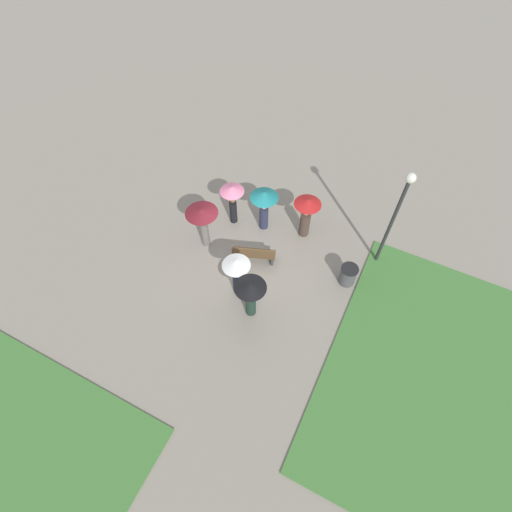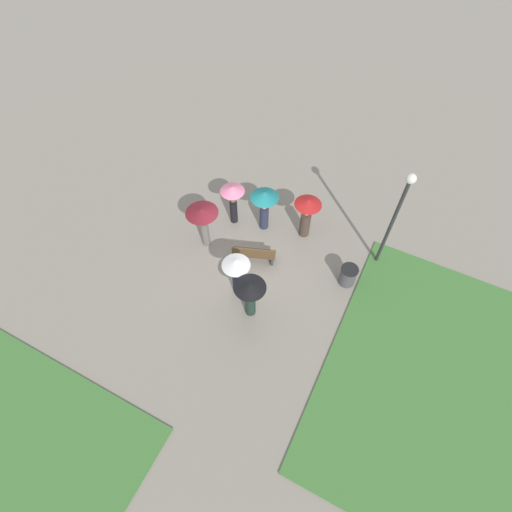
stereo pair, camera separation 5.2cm
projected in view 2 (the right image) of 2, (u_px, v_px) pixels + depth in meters
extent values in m
plane|color=gray|center=(245.00, 254.00, 14.95)|extent=(90.00, 90.00, 0.00)
cube|color=#427A38|center=(454.00, 391.00, 11.99)|extent=(7.59, 8.77, 0.06)
cube|color=brown|center=(254.00, 253.00, 14.45)|extent=(1.60, 0.93, 0.05)
cube|color=brown|center=(254.00, 253.00, 14.14)|extent=(1.47, 0.58, 0.45)
cube|color=#383D42|center=(272.00, 258.00, 14.59)|extent=(0.20, 0.38, 0.40)
cube|color=#383D42|center=(236.00, 255.00, 14.68)|extent=(0.20, 0.38, 0.40)
cylinder|color=#2D2D30|center=(391.00, 226.00, 13.17)|extent=(0.12, 0.12, 3.96)
sphere|color=white|center=(411.00, 179.00, 11.42)|extent=(0.32, 0.32, 0.32)
cylinder|color=#4C4C51|center=(348.00, 276.00, 13.94)|extent=(0.57, 0.57, 0.77)
cylinder|color=black|center=(350.00, 269.00, 13.61)|extent=(0.61, 0.61, 0.03)
cylinder|color=#282D47|center=(264.00, 218.00, 15.30)|extent=(0.36, 0.36, 1.06)
sphere|color=beige|center=(264.00, 206.00, 14.77)|extent=(0.23, 0.23, 0.23)
cylinder|color=#4C4C4F|center=(264.00, 201.00, 14.54)|extent=(0.02, 0.02, 0.35)
cone|color=#197075|center=(265.00, 195.00, 14.28)|extent=(1.04, 1.04, 0.27)
cylinder|color=black|center=(234.00, 212.00, 15.46)|extent=(0.30, 0.30, 1.07)
sphere|color=brown|center=(233.00, 200.00, 14.93)|extent=(0.23, 0.23, 0.23)
cylinder|color=#4C4C4F|center=(233.00, 194.00, 14.69)|extent=(0.02, 0.02, 0.35)
cone|color=pink|center=(232.00, 189.00, 14.47)|extent=(0.91, 0.91, 0.21)
cylinder|color=#1E3328|center=(250.00, 304.00, 13.14)|extent=(0.40, 0.40, 1.03)
sphere|color=beige|center=(250.00, 295.00, 12.63)|extent=(0.21, 0.21, 0.21)
cylinder|color=#4C4C4F|center=(250.00, 290.00, 12.40)|extent=(0.02, 0.02, 0.35)
cone|color=black|center=(250.00, 286.00, 12.18)|extent=(1.03, 1.03, 0.21)
cylinder|color=#282D47|center=(237.00, 282.00, 13.63)|extent=(0.33, 0.33, 1.01)
sphere|color=beige|center=(237.00, 273.00, 13.13)|extent=(0.21, 0.21, 0.21)
cylinder|color=#4C4C4F|center=(236.00, 268.00, 12.91)|extent=(0.02, 0.02, 0.35)
cone|color=white|center=(236.00, 263.00, 12.66)|extent=(0.94, 0.94, 0.26)
cylinder|color=slate|center=(205.00, 234.00, 14.78)|extent=(0.42, 0.42, 1.16)
sphere|color=brown|center=(203.00, 221.00, 14.21)|extent=(0.23, 0.23, 0.23)
cylinder|color=#4C4C4F|center=(202.00, 216.00, 13.98)|extent=(0.02, 0.02, 0.35)
cone|color=maroon|center=(202.00, 211.00, 13.76)|extent=(1.16, 1.16, 0.18)
cylinder|color=#47382D|center=(305.00, 224.00, 15.07)|extent=(0.53, 0.53, 1.10)
sphere|color=beige|center=(307.00, 213.00, 14.54)|extent=(0.20, 0.20, 0.20)
cylinder|color=#4C4C4F|center=(307.00, 208.00, 14.32)|extent=(0.02, 0.02, 0.35)
cone|color=red|center=(308.00, 202.00, 14.08)|extent=(0.99, 0.99, 0.24)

